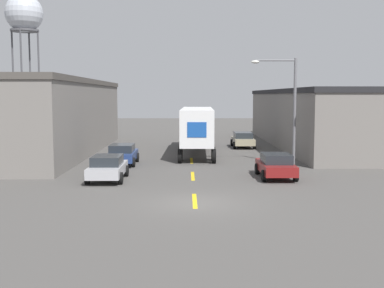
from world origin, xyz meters
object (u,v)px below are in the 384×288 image
Objects in this scene: parked_car_right_far at (243,139)px; parked_car_right_near at (276,165)px; water_tower at (24,15)px; street_lamp at (289,102)px; parked_car_left_near at (108,167)px; parked_car_left_far at (122,154)px; semi_truck at (197,126)px.

parked_car_right_near is at bearing -90.00° from parked_car_right_far.
water_tower is 58.52m from street_lamp.
parked_car_right_far is 0.57× the size of street_lamp.
parked_car_left_near is 58.93m from water_tower.
parked_car_left_near is 1.00× the size of parked_car_left_far.
water_tower reaches higher than parked_car_left_near.
semi_truck reaches higher than parked_car_left_far.
water_tower reaches higher than parked_car_right_near.
semi_truck reaches higher than parked_car_right_near.
parked_car_right_near is at bearing -109.21° from street_lamp.
water_tower reaches higher than parked_car_right_far.
street_lamp is (11.33, -0.57, 3.56)m from parked_car_left_far.
parked_car_left_near is 6.23m from parked_car_left_far.
water_tower is at bearing 125.71° from semi_truck.
semi_truck is at bearing 67.40° from parked_car_left_near.
parked_car_left_far is 0.57× the size of street_lamp.
parked_car_right_near is at bearing -68.96° from semi_truck.
semi_truck is 3.33× the size of parked_car_left_near.
parked_car_right_far is 1.00× the size of parked_car_right_near.
parked_car_right_far and parked_car_left_far have the same top height.
parked_car_left_far is at bearing -131.73° from parked_car_right_far.
parked_car_left_far is 0.20× the size of water_tower.
water_tower is (-31.19, 51.47, 16.84)m from parked_car_right_near.
parked_car_right_far is 12.01m from street_lamp.
semi_truck is 3.33× the size of parked_car_left_far.
parked_car_left_near is at bearing -153.46° from street_lamp.
parked_car_left_far is (-5.31, -6.54, -1.54)m from semi_truck.
parked_car_left_far is 1.00× the size of parked_car_right_near.
parked_car_left_near is at bearing -67.53° from water_tower.
parked_car_right_far is at bearing 90.00° from parked_car_right_near.
parked_car_right_far is at bearing 46.02° from semi_truck.
street_lamp reaches higher than parked_car_right_far.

